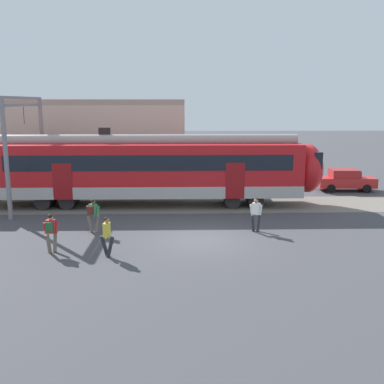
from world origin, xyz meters
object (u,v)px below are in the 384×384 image
parked_car_red (345,180)px  pedestrian_white (256,212)px  pedestrian_green (93,213)px  pedestrian_yellow (107,234)px  pedestrian_red (51,230)px

parked_car_red → pedestrian_white: bearing=-128.7°
pedestrian_white → pedestrian_green: bearing=-179.7°
pedestrian_white → parked_car_red: pedestrian_white is taller
pedestrian_green → pedestrian_white: (7.87, 0.05, -0.03)m
pedestrian_yellow → parked_car_red: bearing=42.7°
pedestrian_yellow → parked_car_red: (14.75, 13.59, -0.18)m
pedestrian_white → pedestrian_red: bearing=-162.0°
pedestrian_red → pedestrian_white: 9.53m
pedestrian_red → pedestrian_yellow: bearing=-12.6°
pedestrian_yellow → parked_car_red: pedestrian_yellow is taller
pedestrian_red → parked_car_red: bearing=37.3°
pedestrian_yellow → pedestrian_white: 7.51m
pedestrian_green → parked_car_red: (15.96, 10.15, -0.21)m
pedestrian_red → pedestrian_green: bearing=67.7°
pedestrian_green → pedestrian_white: size_ratio=1.00×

